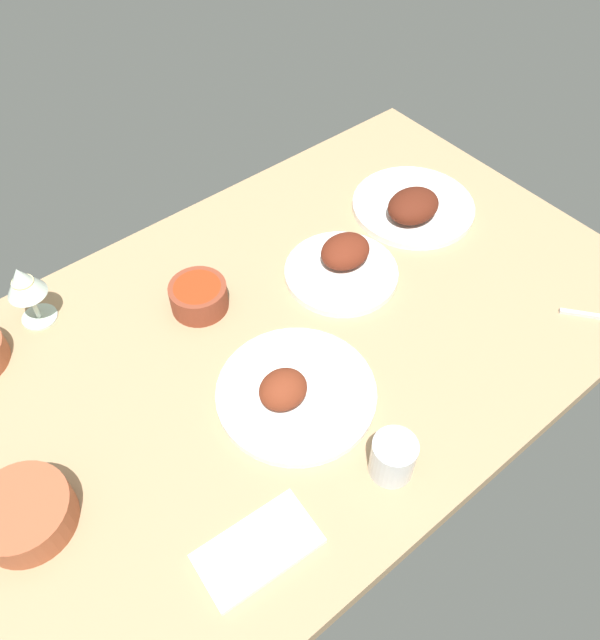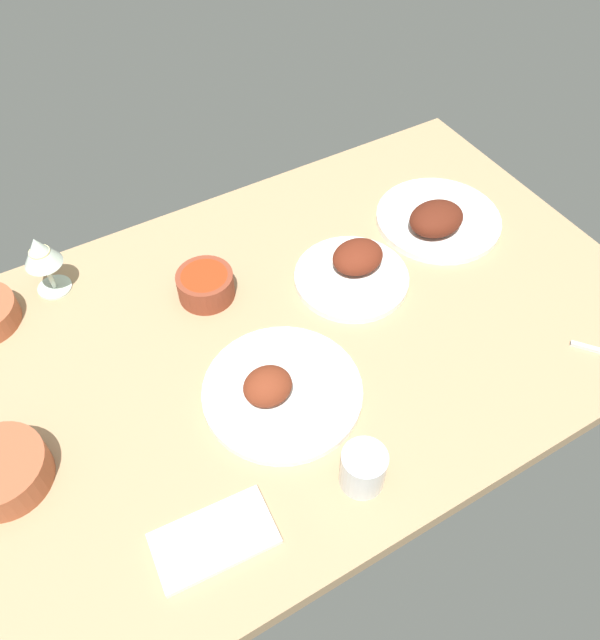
{
  "view_description": "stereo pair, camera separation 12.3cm",
  "coord_description": "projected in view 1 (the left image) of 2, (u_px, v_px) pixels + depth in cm",
  "views": [
    {
      "loc": [
        49.56,
        60.97,
        100.66
      ],
      "look_at": [
        0.0,
        0.0,
        6.0
      ],
      "focal_mm": 35.05,
      "sensor_mm": 36.0,
      "label": 1
    },
    {
      "loc": [
        39.45,
        67.95,
        100.66
      ],
      "look_at": [
        0.0,
        0.0,
        6.0
      ],
      "focal_mm": 35.05,
      "sensor_mm": 36.0,
      "label": 2
    }
  ],
  "objects": [
    {
      "name": "wine_glass",
      "position": [
        24.0,
        284.0,
        1.18
      ],
      "size": [
        7.6,
        7.6,
        14.0
      ],
      "color": "silver",
      "rests_on": "dining_table"
    },
    {
      "name": "bowl_sauce",
      "position": [
        199.0,
        296.0,
        1.26
      ],
      "size": [
        11.66,
        11.66,
        5.82
      ],
      "color": "brown",
      "rests_on": "dining_table"
    },
    {
      "name": "bowl_pasta",
      "position": [
        24.0,
        513.0,
        0.97
      ],
      "size": [
        15.24,
        15.24,
        5.96
      ],
      "color": "#A35133",
      "rests_on": "dining_table"
    },
    {
      "name": "dining_table",
      "position": [
        300.0,
        333.0,
        1.26
      ],
      "size": [
        140.0,
        90.0,
        4.0
      ],
      "primitive_type": "cube",
      "color": "tan",
      "rests_on": "ground"
    },
    {
      "name": "water_tumbler",
      "position": [
        393.0,
        457.0,
        1.02
      ],
      "size": [
        7.51,
        7.51,
        8.02
      ],
      "primitive_type": "cylinder",
      "color": "silver",
      "rests_on": "dining_table"
    },
    {
      "name": "plate_far_side",
      "position": [
        343.0,
        264.0,
        1.33
      ],
      "size": [
        24.17,
        24.17,
        7.33
      ],
      "color": "white",
      "rests_on": "dining_table"
    },
    {
      "name": "plate_center_main",
      "position": [
        413.0,
        206.0,
        1.45
      ],
      "size": [
        28.54,
        28.54,
        7.71
      ],
      "color": "white",
      "rests_on": "dining_table"
    },
    {
      "name": "plate_near_viewer",
      "position": [
        293.0,
        392.0,
        1.13
      ],
      "size": [
        29.29,
        29.29,
        7.45
      ],
      "color": "white",
      "rests_on": "dining_table"
    },
    {
      "name": "folded_napkin",
      "position": [
        258.0,
        549.0,
        0.96
      ],
      "size": [
        19.47,
        11.54,
        1.2
      ],
      "primitive_type": "cube",
      "rotation": [
        0.0,
        0.0,
        -0.07
      ],
      "color": "white",
      "rests_on": "dining_table"
    }
  ]
}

